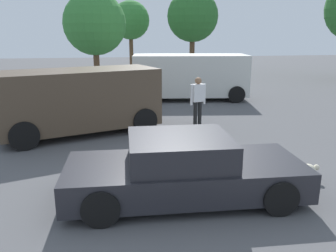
# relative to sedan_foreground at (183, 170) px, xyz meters

# --- Properties ---
(ground_plane) EXTENTS (80.00, 80.00, 0.00)m
(ground_plane) POSITION_rel_sedan_foreground_xyz_m (-0.26, 0.29, -0.57)
(ground_plane) COLOR #515154
(sedan_foreground) EXTENTS (4.52, 2.04, 1.23)m
(sedan_foreground) POSITION_rel_sedan_foreground_xyz_m (0.00, 0.00, 0.00)
(sedan_foreground) COLOR #232328
(sedan_foreground) RESTS_ON ground_plane
(dog) EXTENTS (0.67, 0.31, 0.44)m
(dog) POSITION_rel_sedan_foreground_xyz_m (2.70, 0.32, -0.30)
(dog) COLOR beige
(dog) RESTS_ON ground_plane
(van_white) EXTENTS (5.49, 2.80, 2.09)m
(van_white) POSITION_rel_sedan_foreground_xyz_m (2.38, 10.11, 0.57)
(van_white) COLOR silver
(van_white) RESTS_ON ground_plane
(suv_dark) EXTENTS (5.11, 3.33, 2.00)m
(suv_dark) POSITION_rel_sedan_foreground_xyz_m (-2.27, 4.88, 0.52)
(suv_dark) COLOR #4C3D2D
(suv_dark) RESTS_ON ground_plane
(pedestrian) EXTENTS (0.56, 0.32, 1.65)m
(pedestrian) POSITION_rel_sedan_foreground_xyz_m (1.57, 5.26, 0.41)
(pedestrian) COLOR black
(pedestrian) RESTS_ON ground_plane
(tree_back_left) EXTENTS (3.88, 3.88, 6.25)m
(tree_back_left) POSITION_rel_sedan_foreground_xyz_m (4.97, 20.99, 3.72)
(tree_back_left) COLOR brown
(tree_back_left) RESTS_ON ground_plane
(tree_back_center) EXTENTS (3.83, 3.83, 5.54)m
(tree_back_center) POSITION_rel_sedan_foreground_xyz_m (-2.18, 16.51, 3.04)
(tree_back_center) COLOR brown
(tree_back_center) RESTS_ON ground_plane
(tree_back_right) EXTENTS (3.19, 3.19, 5.70)m
(tree_back_right) POSITION_rel_sedan_foreground_xyz_m (0.46, 24.57, 3.51)
(tree_back_right) COLOR brown
(tree_back_right) RESTS_ON ground_plane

